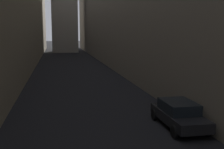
# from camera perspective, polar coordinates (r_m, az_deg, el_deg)

# --- Properties ---
(ground_plane) EXTENTS (264.00, 264.00, 0.00)m
(ground_plane) POSITION_cam_1_polar(r_m,az_deg,el_deg) (40.31, -7.74, 0.86)
(ground_plane) COLOR black
(parked_car_right_far) EXTENTS (2.04, 4.54, 1.47)m
(parked_car_right_far) POSITION_cam_1_polar(r_m,az_deg,el_deg) (16.55, 13.29, -7.68)
(parked_car_right_far) COLOR black
(parked_car_right_far) RESTS_ON ground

